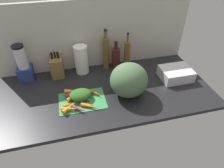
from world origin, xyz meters
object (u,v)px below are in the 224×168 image
at_px(carrot_9, 89,105).
at_px(blender_appliance, 23,65).
at_px(carrot_5, 69,105).
at_px(bottle_1, 116,58).
at_px(carrot_8, 96,93).
at_px(paper_towel_roll, 81,60).
at_px(carrot_0, 92,107).
at_px(winter_squash, 129,80).
at_px(dish_rack, 176,74).
at_px(cutting_board, 82,101).
at_px(bottle_0, 106,53).
at_px(carrot_11, 84,98).
at_px(carrot_4, 75,92).
at_px(carrot_3, 80,109).
at_px(carrot_2, 70,107).
at_px(carrot_1, 70,109).
at_px(bottle_2, 127,54).
at_px(carrot_6, 85,103).
at_px(knife_block, 57,66).
at_px(carrot_7, 75,92).
at_px(carrot_10, 74,95).

xyz_separation_m(carrot_9, blender_appliance, (-0.47, 0.48, 0.12)).
relative_size(carrot_5, bottle_1, 0.45).
bearing_deg(carrot_8, paper_towel_roll, 100.09).
distance_m(carrot_0, winter_squash, 0.34).
xyz_separation_m(carrot_9, dish_rack, (0.77, 0.18, 0.03)).
distance_m(cutting_board, bottle_0, 0.51).
bearing_deg(dish_rack, carrot_11, -172.89).
bearing_deg(blender_appliance, carrot_4, -38.86).
bearing_deg(carrot_4, carrot_3, -86.74).
bearing_deg(blender_appliance, dish_rack, -13.56).
bearing_deg(carrot_2, winter_squash, 8.13).
bearing_deg(carrot_8, carrot_11, -159.20).
bearing_deg(carrot_3, carrot_1, 164.03).
relative_size(carrot_8, bottle_0, 0.27).
height_order(carrot_2, bottle_1, bottle_1).
relative_size(carrot_9, blender_appliance, 0.39).
bearing_deg(cutting_board, carrot_1, -138.23).
xyz_separation_m(carrot_3, carrot_11, (0.04, 0.11, 0.00)).
bearing_deg(carrot_3, carrot_2, 149.55).
bearing_deg(carrot_5, bottle_1, 42.87).
height_order(blender_appliance, bottle_1, blender_appliance).
bearing_deg(paper_towel_roll, bottle_2, -2.84).
distance_m(carrot_6, bottle_1, 0.56).
bearing_deg(bottle_1, knife_block, 179.67).
distance_m(carrot_7, winter_squash, 0.43).
relative_size(cutting_board, bottle_0, 0.92).
bearing_deg(carrot_11, carrot_3, -112.14).
relative_size(cutting_board, carrot_4, 2.11).
xyz_separation_m(carrot_3, carrot_6, (0.04, 0.06, -0.00)).
bearing_deg(carrot_7, carrot_4, -44.07).
xyz_separation_m(cutting_board, carrot_10, (-0.05, 0.05, 0.02)).
height_order(carrot_7, carrot_10, same).
xyz_separation_m(carrot_0, carrot_4, (-0.10, 0.19, 0.01)).
bearing_deg(carrot_5, carrot_11, 19.84).
bearing_deg(bottle_1, cutting_board, -133.04).
bearing_deg(carrot_11, carrot_6, -90.28).
distance_m(carrot_1, winter_squash, 0.48).
xyz_separation_m(carrot_4, blender_appliance, (-0.39, 0.31, 0.11)).
distance_m(carrot_5, dish_rack, 0.92).
distance_m(carrot_0, paper_towel_roll, 0.50).
relative_size(carrot_6, dish_rack, 0.50).
relative_size(carrot_6, bottle_1, 0.49).
bearing_deg(carrot_1, carrot_2, 85.04).
bearing_deg(carrot_0, carrot_7, 118.03).
bearing_deg(carrot_7, knife_block, 111.66).
distance_m(carrot_7, carrot_8, 0.17).
bearing_deg(carrot_9, paper_towel_roll, 89.13).
relative_size(carrot_11, winter_squash, 0.49).
height_order(carrot_3, carrot_4, carrot_4).
xyz_separation_m(carrot_7, carrot_10, (-0.01, -0.04, -0.00)).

